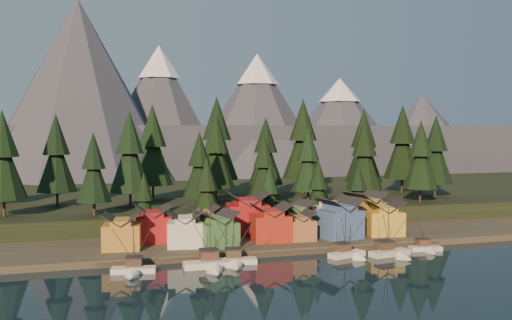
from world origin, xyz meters
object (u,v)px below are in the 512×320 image
object	(u,v)px
boat_2	(235,255)
house_back_1	(204,221)
boat_0	(133,263)
boat_4	(350,248)
boat_6	(427,243)
house_front_1	(185,228)
boat_1	(212,257)
house_front_0	(122,230)
house_back_0	(153,223)
boat_5	(393,247)

from	to	relation	value
boat_2	house_back_1	distance (m)	23.63
boat_0	boat_4	xyz separation A→B (m)	(47.00, 0.99, -0.05)
boat_6	house_back_1	bearing A→B (deg)	162.50
boat_2	house_front_1	size ratio (longest dim) A/B	1.23
boat_2	boat_4	distance (m)	26.14
boat_1	house_back_1	bearing A→B (deg)	84.27
boat_1	house_front_0	bearing A→B (deg)	135.42
house_front_1	boat_1	bearing A→B (deg)	-71.40
house_front_1	house_back_0	bearing A→B (deg)	140.56
boat_4	house_back_0	bearing A→B (deg)	134.43
boat_4	boat_5	size ratio (longest dim) A/B	0.92
boat_1	boat_4	size ratio (longest dim) A/B	1.18
house_back_0	house_back_1	bearing A→B (deg)	7.35
boat_4	boat_6	bearing A→B (deg)	-14.37
boat_0	boat_4	distance (m)	47.01
boat_4	boat_6	xyz separation A→B (m)	(19.94, 0.80, -0.14)
boat_4	house_back_0	distance (m)	46.48
boat_0	house_front_0	bearing A→B (deg)	103.35
boat_4	house_front_1	size ratio (longest dim) A/B	1.19
boat_0	house_front_1	bearing A→B (deg)	60.47
boat_0	house_front_0	size ratio (longest dim) A/B	1.19
boat_1	boat_4	world-z (taller)	boat_1
boat_2	house_front_0	bearing A→B (deg)	153.48
boat_2	house_back_1	bearing A→B (deg)	103.56
house_front_0	house_back_0	xyz separation A→B (m)	(7.59, 6.24, 0.32)
house_front_1	house_back_0	world-z (taller)	house_back_0
boat_2	house_front_0	distance (m)	27.22
boat_5	house_front_0	distance (m)	60.62
boat_6	house_back_0	xyz separation A→B (m)	(-60.48, 21.56, 4.17)
boat_1	boat_6	bearing A→B (deg)	4.22
boat_1	boat_4	bearing A→B (deg)	4.34
house_front_1	house_back_1	distance (m)	10.68
boat_2	house_front_0	size ratio (longest dim) A/B	1.22
house_back_0	boat_6	bearing A→B (deg)	-18.83
house_back_0	boat_4	bearing A→B (deg)	-28.10
boat_1	boat_5	bearing A→B (deg)	1.29
boat_1	house_front_0	size ratio (longest dim) A/B	1.39
boat_0	boat_6	size ratio (longest dim) A/B	1.11
boat_6	boat_4	bearing A→B (deg)	-169.59
boat_4	house_front_0	bearing A→B (deg)	144.80
boat_2	boat_5	world-z (taller)	boat_5
boat_4	boat_6	distance (m)	19.96
boat_5	house_back_0	size ratio (longest dim) A/B	1.33
boat_5	house_back_1	world-z (taller)	boat_5
boat_2	house_front_1	bearing A→B (deg)	127.56
boat_0	house_back_0	distance (m)	24.56
boat_1	boat_5	size ratio (longest dim) A/B	1.09
boat_0	house_back_1	bearing A→B (deg)	62.20
boat_1	house_back_0	distance (m)	25.78
boat_1	house_front_0	distance (m)	24.52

